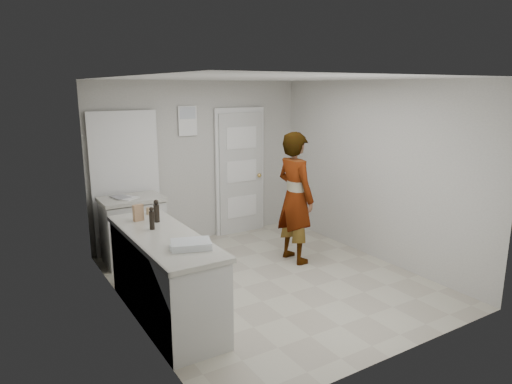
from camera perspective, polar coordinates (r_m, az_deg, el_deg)
ground at (r=5.91m, az=1.66°, el=-10.97°), size 4.00×4.00×0.00m
room_shell at (r=7.18m, az=-8.06°, el=1.80°), size 4.00×4.00×4.00m
main_counter at (r=4.98m, az=-11.31°, el=-10.64°), size 0.64×1.96×0.93m
side_counter at (r=6.60m, az=-15.06°, el=-4.86°), size 0.84×0.61×0.93m
person at (r=6.32m, az=4.92°, el=-0.70°), size 0.47×0.69×1.82m
cake_mix_box at (r=5.31m, az=-14.50°, el=-2.53°), size 0.12×0.07×0.19m
spice_jar at (r=5.57m, az=-13.31°, el=-2.32°), size 0.05×0.05×0.08m
oil_cruet_a at (r=5.21m, az=-12.33°, el=-2.38°), size 0.06×0.06×0.26m
oil_cruet_b at (r=4.96m, az=-12.90°, el=-3.26°), size 0.05×0.05×0.25m
baking_dish at (r=4.36m, az=-8.14°, el=-6.54°), size 0.44×0.37×0.07m
egg_bowl at (r=4.32m, az=-9.88°, el=-6.85°), size 0.13×0.13×0.05m
papers at (r=6.45m, az=-15.93°, el=-0.70°), size 0.35×0.37×0.01m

